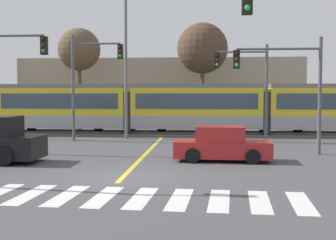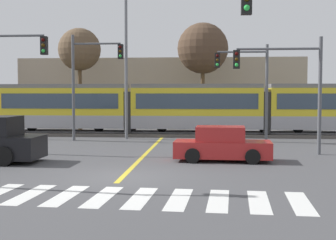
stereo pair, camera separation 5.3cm
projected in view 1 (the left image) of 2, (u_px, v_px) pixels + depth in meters
The scene contains 23 objects.
ground_plane at pixel (123, 177), 16.57m from camera, with size 200.00×200.00×0.00m, color #474749.
track_bed at pixel (164, 134), 33.20m from camera, with size 120.00×4.00×0.18m, color #4C4742.
rail_near at pixel (163, 133), 32.48m from camera, with size 120.00×0.08×0.10m, color #939399.
rail_far at pixel (165, 131), 33.91m from camera, with size 120.00×0.08×0.10m, color #939399.
light_rail_tram at pixel (197, 106), 32.91m from camera, with size 28.00×2.64×3.43m.
crosswalk_stripe_3 at pixel (31, 194), 13.68m from camera, with size 0.56×2.80×0.01m, color silver.
crosswalk_stripe_4 at pixel (67, 196), 13.53m from camera, with size 0.56×2.80×0.01m, color silver.
crosswalk_stripe_5 at pixel (104, 197), 13.38m from camera, with size 0.56×2.80×0.01m, color silver.
crosswalk_stripe_6 at pixel (141, 198), 13.23m from camera, with size 0.56×2.80×0.01m, color silver.
crosswalk_stripe_7 at pixel (180, 199), 13.08m from camera, with size 0.56×2.80×0.01m, color silver.
crosswalk_stripe_8 at pixel (219, 200), 12.92m from camera, with size 0.56×2.80×0.01m, color silver.
crosswalk_stripe_9 at pixel (260, 202), 12.77m from camera, with size 0.56×2.80×0.01m, color silver.
crosswalk_stripe_10 at pixel (301, 203), 12.62m from camera, with size 0.56×2.80×0.01m, color silver.
lane_centre_line at pixel (147, 153), 23.29m from camera, with size 0.20×15.93×0.01m, color gold.
sedan_crossing at pixel (222, 145), 20.47m from camera, with size 4.27×2.05×1.52m.
traffic_light_far_left at pixel (89, 73), 28.96m from camera, with size 3.25×0.38×6.58m.
traffic_light_mid_right at pixel (289, 77), 22.56m from camera, with size 4.25×0.38×5.68m.
traffic_light_near_right at pixel (325, 45), 14.01m from camera, with size 3.75×0.38×6.64m.
traffic_light_far_right at pixel (249, 78), 28.44m from camera, with size 3.25×0.38×5.93m.
street_lamp_centre at pixel (128, 57), 30.20m from camera, with size 1.94×0.28×9.53m.
bare_tree_west at pixel (79, 50), 37.82m from camera, with size 3.44×3.44×8.24m.
bare_tree_east at pixel (202, 49), 37.17m from camera, with size 4.05×4.05×8.57m.
building_backdrop_far at pixel (162, 92), 44.35m from camera, with size 25.73×6.00×6.13m, color tan.
Camera 1 is at (2.89, -16.25, 2.96)m, focal length 50.00 mm.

